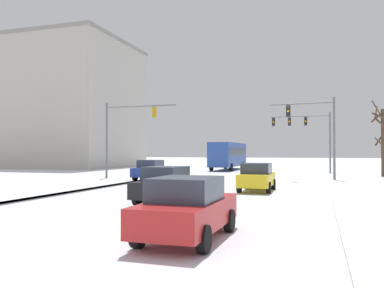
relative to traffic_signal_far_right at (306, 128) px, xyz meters
The scene contains 13 objects.
wheel_track_left_lane 28.01m from the traffic_signal_far_right, 116.02° to the right, with size 0.77×32.73×0.01m, color #4C4C51.
wheel_track_right_lane 27.93m from the traffic_signal_far_right, 115.67° to the right, with size 1.02×32.73×0.01m, color #4C4C51.
sidewalk_kerb_right 26.99m from the traffic_signal_far_right, 81.58° to the right, with size 4.00×32.73×0.12m, color white.
traffic_signal_far_right is the anchor object (origin of this frame).
traffic_signal_near_left 20.02m from the traffic_signal_far_right, 135.76° to the right, with size 6.55×0.38×6.50m.
traffic_signal_near_right 11.89m from the traffic_signal_far_right, 84.42° to the right, with size 5.05×0.54×6.50m.
car_blue_lead 19.34m from the traffic_signal_far_right, 127.37° to the right, with size 1.92×4.14×1.62m.
car_yellow_cab_second 21.91m from the traffic_signal_far_right, 95.52° to the right, with size 1.86×4.11×1.62m.
car_black_third 28.75m from the traffic_signal_far_right, 100.32° to the right, with size 2.01×4.19×1.62m.
car_red_fourth 35.05m from the traffic_signal_far_right, 93.12° to the right, with size 1.87×4.12×1.62m.
bus_oncoming 11.14m from the traffic_signal_far_right, 152.55° to the left, with size 2.74×11.02×3.38m.
bare_tree_sidewalk_far 8.29m from the traffic_signal_far_right, 32.65° to the right, with size 1.30×2.02×7.09m.
office_building_far_left_block 37.68m from the traffic_signal_far_right, 169.09° to the left, with size 22.38×17.62×18.55m.
Camera 1 is at (8.20, -4.96, 2.27)m, focal length 37.45 mm.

